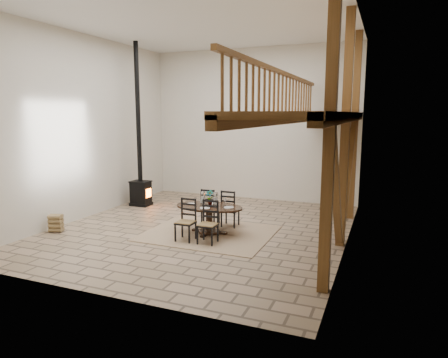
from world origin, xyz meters
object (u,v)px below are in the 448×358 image
at_px(dining_table, 209,217).
at_px(log_stack, 56,223).
at_px(log_basket, 143,198).
at_px(wood_stove, 140,170).

distance_m(dining_table, log_stack, 3.78).
bearing_deg(dining_table, log_stack, -161.12).
distance_m(dining_table, log_basket, 3.97).
bearing_deg(log_stack, dining_table, 20.07).
bearing_deg(log_basket, dining_table, -33.01).
bearing_deg(log_basket, wood_stove, -67.92).
distance_m(wood_stove, log_basket, 1.00).
relative_size(dining_table, log_stack, 4.27).
bearing_deg(wood_stove, log_stack, -96.52).
bearing_deg(dining_table, wood_stove, 148.09).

